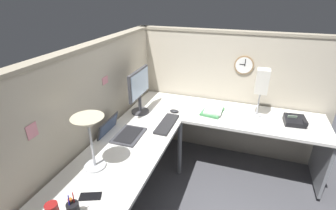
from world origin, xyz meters
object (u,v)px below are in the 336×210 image
at_px(laptop, 120,132).
at_px(keyboard, 167,124).
at_px(desk_lamp_paper, 262,83).
at_px(pen_cup, 73,210).
at_px(wall_clock, 244,65).
at_px(computer_mouse, 174,111).
at_px(office_phone, 295,121).
at_px(book_stack, 213,111).
at_px(monitor, 139,88).
at_px(cell_phone, 90,196).
at_px(desk_lamp_dome, 89,127).

height_order(laptop, keyboard, laptop).
distance_m(keyboard, desk_lamp_paper, 1.09).
xyz_separation_m(keyboard, pen_cup, (-1.25, 0.17, 0.04)).
distance_m(keyboard, pen_cup, 1.26).
distance_m(laptop, wall_clock, 1.60).
bearing_deg(desk_lamp_paper, wall_clock, 36.52).
bearing_deg(keyboard, wall_clock, -38.81).
xyz_separation_m(computer_mouse, wall_clock, (0.52, -0.68, 0.46)).
relative_size(laptop, office_phone, 1.74).
bearing_deg(laptop, wall_clock, -42.32).
xyz_separation_m(laptop, pen_cup, (-0.93, -0.20, 0.03)).
bearing_deg(wall_clock, book_stack, 144.95).
height_order(laptop, wall_clock, wall_clock).
bearing_deg(office_phone, keyboard, 109.68).
distance_m(laptop, book_stack, 1.08).
bearing_deg(book_stack, keyboard, 137.90).
relative_size(monitor, cell_phone, 3.47).
distance_m(laptop, keyboard, 0.49).
height_order(keyboard, desk_lamp_dome, desk_lamp_dome).
height_order(laptop, desk_lamp_dome, desk_lamp_dome).
height_order(laptop, computer_mouse, laptop).
height_order(monitor, office_phone, monitor).
distance_m(cell_phone, desk_lamp_paper, 1.97).
bearing_deg(wall_clock, cell_phone, 156.30).
bearing_deg(pen_cup, monitor, 8.17).
relative_size(office_phone, wall_clock, 1.01).
bearing_deg(book_stack, computer_mouse, 109.33).
relative_size(laptop, wall_clock, 1.76).
bearing_deg(computer_mouse, keyboard, -177.61).
bearing_deg(office_phone, laptop, 115.23).
relative_size(computer_mouse, desk_lamp_paper, 0.20).
relative_size(pen_cup, wall_clock, 0.82).
distance_m(cell_phone, office_phone, 2.09).
bearing_deg(computer_mouse, desk_lamp_dome, 164.34).
relative_size(monitor, wall_clock, 2.27).
distance_m(laptop, office_phone, 1.80).
bearing_deg(monitor, cell_phone, -170.68).
distance_m(laptop, cell_phone, 0.79).
bearing_deg(cell_phone, wall_clock, -46.32).
bearing_deg(laptop, office_phone, -64.77).
distance_m(laptop, desk_lamp_dome, 0.60).
bearing_deg(cell_phone, monitor, -13.29).
bearing_deg(book_stack, laptop, 134.62).
bearing_deg(pen_cup, laptop, 11.93).
relative_size(pen_cup, office_phone, 0.81).
height_order(laptop, cell_phone, laptop).
xyz_separation_m(keyboard, wall_clock, (0.82, -0.67, 0.47)).
distance_m(monitor, desk_lamp_paper, 1.31).
bearing_deg(desk_lamp_dome, keyboard, -21.81).
xyz_separation_m(laptop, wall_clock, (1.14, -1.04, 0.45)).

